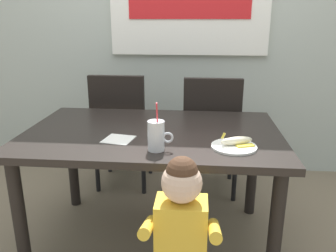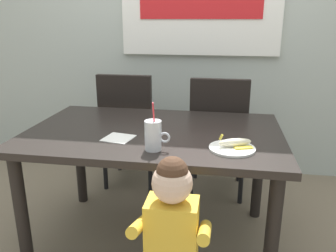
{
  "view_description": "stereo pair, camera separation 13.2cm",
  "coord_description": "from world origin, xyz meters",
  "px_view_note": "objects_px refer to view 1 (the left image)",
  "views": [
    {
      "loc": [
        0.26,
        -1.88,
        1.37
      ],
      "look_at": [
        0.1,
        -0.09,
        0.8
      ],
      "focal_mm": 36.71,
      "sensor_mm": 36.0,
      "label": 1
    },
    {
      "loc": [
        0.39,
        -1.86,
        1.37
      ],
      "look_at": [
        0.1,
        -0.09,
        0.8
      ],
      "focal_mm": 36.71,
      "sensor_mm": 36.0,
      "label": 2
    }
  ],
  "objects_px": {
    "milk_cup": "(156,137)",
    "toddler_standing": "(181,225)",
    "dining_chair_right": "(211,130)",
    "peeled_banana": "(237,141)",
    "paper_napkin": "(119,139)",
    "dining_chair_left": "(121,125)",
    "dining_table": "(153,146)",
    "snack_plate": "(234,147)"
  },
  "relations": [
    {
      "from": "snack_plate",
      "to": "dining_chair_right",
      "type": "bearing_deg",
      "value": 95.26
    },
    {
      "from": "dining_table",
      "to": "snack_plate",
      "type": "relative_size",
      "value": 6.4
    },
    {
      "from": "snack_plate",
      "to": "paper_napkin",
      "type": "xyz_separation_m",
      "value": [
        -0.61,
        0.06,
        -0.0
      ]
    },
    {
      "from": "dining_table",
      "to": "peeled_banana",
      "type": "xyz_separation_m",
      "value": [
        0.46,
        -0.22,
        0.12
      ]
    },
    {
      "from": "dining_table",
      "to": "milk_cup",
      "type": "relative_size",
      "value": 5.89
    },
    {
      "from": "dining_table",
      "to": "toddler_standing",
      "type": "distance_m",
      "value": 0.66
    },
    {
      "from": "dining_table",
      "to": "peeled_banana",
      "type": "height_order",
      "value": "peeled_banana"
    },
    {
      "from": "dining_table",
      "to": "toddler_standing",
      "type": "height_order",
      "value": "toddler_standing"
    },
    {
      "from": "toddler_standing",
      "to": "milk_cup",
      "type": "bearing_deg",
      "value": 114.49
    },
    {
      "from": "dining_chair_left",
      "to": "dining_chair_right",
      "type": "height_order",
      "value": "same"
    },
    {
      "from": "dining_table",
      "to": "dining_chair_right",
      "type": "distance_m",
      "value": 0.76
    },
    {
      "from": "dining_chair_left",
      "to": "toddler_standing",
      "type": "height_order",
      "value": "dining_chair_left"
    },
    {
      "from": "dining_chair_right",
      "to": "paper_napkin",
      "type": "xyz_separation_m",
      "value": [
        -0.53,
        -0.83,
        0.2
      ]
    },
    {
      "from": "dining_chair_left",
      "to": "snack_plate",
      "type": "height_order",
      "value": "dining_chair_left"
    },
    {
      "from": "dining_chair_left",
      "to": "milk_cup",
      "type": "xyz_separation_m",
      "value": [
        0.41,
        -1.01,
        0.27
      ]
    },
    {
      "from": "dining_chair_left",
      "to": "toddler_standing",
      "type": "xyz_separation_m",
      "value": [
        0.55,
        -1.33,
        -0.02
      ]
    },
    {
      "from": "paper_napkin",
      "to": "milk_cup",
      "type": "bearing_deg",
      "value": -30.64
    },
    {
      "from": "toddler_standing",
      "to": "milk_cup",
      "type": "height_order",
      "value": "milk_cup"
    },
    {
      "from": "dining_chair_left",
      "to": "snack_plate",
      "type": "xyz_separation_m",
      "value": [
        0.8,
        -0.95,
        0.2
      ]
    },
    {
      "from": "dining_chair_right",
      "to": "milk_cup",
      "type": "distance_m",
      "value": 1.04
    },
    {
      "from": "peeled_banana",
      "to": "paper_napkin",
      "type": "bearing_deg",
      "value": 175.53
    },
    {
      "from": "dining_chair_right",
      "to": "snack_plate",
      "type": "relative_size",
      "value": 4.17
    },
    {
      "from": "dining_chair_right",
      "to": "peeled_banana",
      "type": "height_order",
      "value": "dining_chair_right"
    },
    {
      "from": "peeled_banana",
      "to": "paper_napkin",
      "type": "distance_m",
      "value": 0.63
    },
    {
      "from": "paper_napkin",
      "to": "dining_chair_left",
      "type": "bearing_deg",
      "value": 102.18
    },
    {
      "from": "dining_chair_left",
      "to": "peeled_banana",
      "type": "relative_size",
      "value": 5.47
    },
    {
      "from": "snack_plate",
      "to": "peeled_banana",
      "type": "distance_m",
      "value": 0.03
    },
    {
      "from": "dining_table",
      "to": "dining_chair_left",
      "type": "xyz_separation_m",
      "value": [
        -0.35,
        0.71,
        -0.1
      ]
    },
    {
      "from": "milk_cup",
      "to": "toddler_standing",
      "type": "bearing_deg",
      "value": -65.51
    },
    {
      "from": "dining_chair_right",
      "to": "toddler_standing",
      "type": "height_order",
      "value": "dining_chair_right"
    },
    {
      "from": "dining_table",
      "to": "snack_plate",
      "type": "height_order",
      "value": "snack_plate"
    },
    {
      "from": "toddler_standing",
      "to": "paper_napkin",
      "type": "xyz_separation_m",
      "value": [
        -0.36,
        0.44,
        0.22
      ]
    },
    {
      "from": "toddler_standing",
      "to": "paper_napkin",
      "type": "relative_size",
      "value": 5.59
    },
    {
      "from": "dining_chair_right",
      "to": "toddler_standing",
      "type": "distance_m",
      "value": 1.28
    },
    {
      "from": "milk_cup",
      "to": "dining_chair_left",
      "type": "bearing_deg",
      "value": 112.16
    },
    {
      "from": "dining_chair_left",
      "to": "peeled_banana",
      "type": "height_order",
      "value": "dining_chair_left"
    },
    {
      "from": "dining_table",
      "to": "milk_cup",
      "type": "bearing_deg",
      "value": -78.58
    },
    {
      "from": "milk_cup",
      "to": "paper_napkin",
      "type": "relative_size",
      "value": 1.67
    },
    {
      "from": "dining_chair_left",
      "to": "milk_cup",
      "type": "bearing_deg",
      "value": 112.16
    },
    {
      "from": "peeled_banana",
      "to": "paper_napkin",
      "type": "height_order",
      "value": "peeled_banana"
    },
    {
      "from": "snack_plate",
      "to": "paper_napkin",
      "type": "relative_size",
      "value": 1.53
    },
    {
      "from": "paper_napkin",
      "to": "snack_plate",
      "type": "bearing_deg",
      "value": -6.07
    }
  ]
}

